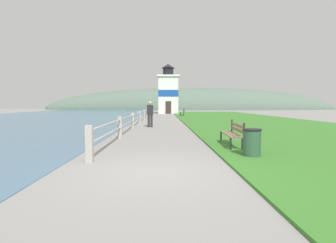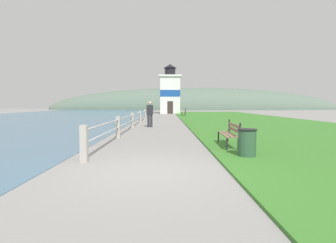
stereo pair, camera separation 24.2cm
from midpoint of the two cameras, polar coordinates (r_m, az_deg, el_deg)
ground_plane at (r=6.10m, az=-4.10°, el=-10.87°), size 160.00×160.00×0.00m
grass_verge at (r=25.14m, az=16.35°, el=0.21°), size 12.00×54.11×0.06m
water_strip at (r=28.11m, az=-32.54°, el=0.08°), size 24.00×86.57×0.01m
seawall_railing at (r=21.85m, az=-6.53°, el=1.26°), size 0.18×29.84×0.99m
park_bench_near at (r=9.67m, az=13.31°, el=-2.26°), size 0.57×1.94×0.94m
park_bench_midway at (r=33.76m, az=3.03°, el=2.10°), size 0.53×1.81×0.94m
lighthouse at (r=42.98m, az=-0.13°, el=6.39°), size 3.62×3.62×8.02m
person_strolling at (r=17.58m, az=-4.32°, el=1.83°), size 0.42×0.23×1.73m
trash_bin at (r=7.88m, az=16.94°, el=-4.55°), size 0.54×0.54×0.84m
distant_hillside at (r=72.39m, az=5.00°, el=2.58°), size 80.00×16.00×12.00m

